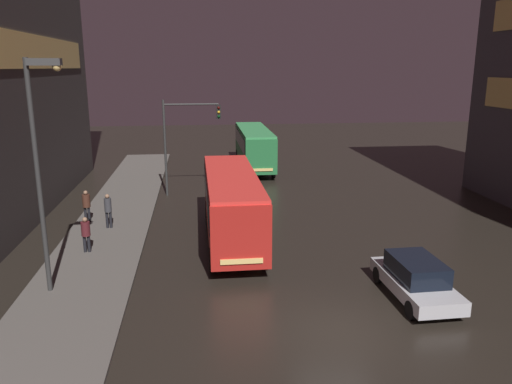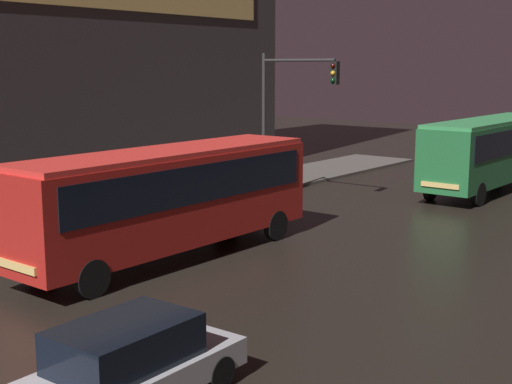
{
  "view_description": "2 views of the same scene",
  "coord_description": "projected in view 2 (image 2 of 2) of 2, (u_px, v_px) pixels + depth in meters",
  "views": [
    {
      "loc": [
        -4.36,
        -14.1,
        8.28
      ],
      "look_at": [
        -1.51,
        9.79,
        2.24
      ],
      "focal_mm": 35.0,
      "sensor_mm": 36.0,
      "label": 1
    },
    {
      "loc": [
        12.22,
        -5.47,
        5.75
      ],
      "look_at": [
        -1.11,
        11.28,
        1.94
      ],
      "focal_mm": 50.0,
      "sensor_mm": 36.0,
      "label": 2
    }
  ],
  "objects": [
    {
      "name": "pedestrian_near",
      "position": [
        96.0,
        181.0,
        28.56
      ],
      "size": [
        0.48,
        0.48,
        1.73
      ],
      "rotation": [
        0.0,
        0.0,
        1.73
      ],
      "color": "black",
      "rests_on": "sidewalk_left"
    },
    {
      "name": "pedestrian_far",
      "position": [
        5.0,
        203.0,
        24.38
      ],
      "size": [
        0.5,
        0.5,
        1.64
      ],
      "rotation": [
        0.0,
        0.0,
        3.48
      ],
      "color": "black",
      "rests_on": "sidewalk_left"
    },
    {
      "name": "bus_far",
      "position": [
        491.0,
        147.0,
        32.8
      ],
      "size": [
        2.5,
        10.66,
        3.34
      ],
      "rotation": [
        0.0,
        0.0,
        3.13
      ],
      "color": "#236B38",
      "rests_on": "ground"
    },
    {
      "name": "pedestrian_mid",
      "position": [
        93.0,
        188.0,
        26.79
      ],
      "size": [
        0.4,
        0.4,
        1.81
      ],
      "rotation": [
        0.0,
        0.0,
        6.16
      ],
      "color": "black",
      "rests_on": "sidewalk_left"
    },
    {
      "name": "bus_near",
      "position": [
        169.0,
        192.0,
        21.16
      ],
      "size": [
        2.45,
        10.54,
        3.32
      ],
      "rotation": [
        0.0,
        0.0,
        3.14
      ],
      "color": "#AD1E19",
      "rests_on": "ground"
    },
    {
      "name": "sidewalk_left",
      "position": [
        65.0,
        224.0,
        25.92
      ],
      "size": [
        4.0,
        48.0,
        0.15
      ],
      "color": "#56514C",
      "rests_on": "ground"
    },
    {
      "name": "car_taxi",
      "position": [
        125.0,
        365.0,
        12.01
      ],
      "size": [
        1.93,
        4.41,
        1.53
      ],
      "rotation": [
        0.0,
        0.0,
        3.16
      ],
      "color": "#B7B7BC",
      "rests_on": "ground"
    },
    {
      "name": "traffic_light_main",
      "position": [
        288.0,
        102.0,
        29.35
      ],
      "size": [
        3.74,
        0.35,
        6.26
      ],
      "color": "#2D2D2D",
      "rests_on": "ground"
    }
  ]
}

